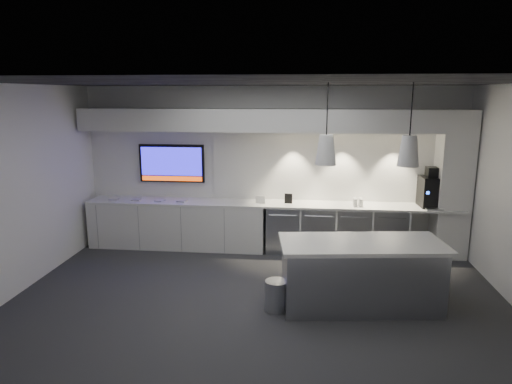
# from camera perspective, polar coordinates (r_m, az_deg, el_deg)

# --- Properties ---
(floor) EXTENTS (7.00, 7.00, 0.00)m
(floor) POSITION_cam_1_polar(r_m,az_deg,el_deg) (6.62, 0.24, -13.42)
(floor) COLOR #2F2F31
(floor) RESTS_ON ground
(ceiling) EXTENTS (7.00, 7.00, 0.00)m
(ceiling) POSITION_cam_1_polar(r_m,az_deg,el_deg) (5.97, 0.26, 13.54)
(ceiling) COLOR black
(ceiling) RESTS_ON wall_back
(wall_back) EXTENTS (7.00, 0.00, 7.00)m
(wall_back) POSITION_cam_1_polar(r_m,az_deg,el_deg) (8.56, 1.95, 3.06)
(wall_back) COLOR white
(wall_back) RESTS_ON floor
(wall_front) EXTENTS (7.00, 0.00, 7.00)m
(wall_front) POSITION_cam_1_polar(r_m,az_deg,el_deg) (3.74, -3.68, -9.17)
(wall_front) COLOR white
(wall_front) RESTS_ON floor
(wall_left) EXTENTS (0.00, 7.00, 7.00)m
(wall_left) POSITION_cam_1_polar(r_m,az_deg,el_deg) (7.34, -28.06, 0.07)
(wall_left) COLOR white
(wall_left) RESTS_ON floor
(back_counter) EXTENTS (6.80, 0.65, 0.04)m
(back_counter) POSITION_cam_1_polar(r_m,az_deg,el_deg) (8.37, 1.75, -1.49)
(back_counter) COLOR white
(back_counter) RESTS_ON left_base_cabinets
(left_base_cabinets) EXTENTS (3.30, 0.63, 0.86)m
(left_base_cabinets) POSITION_cam_1_polar(r_m,az_deg,el_deg) (8.79, -9.75, -4.03)
(left_base_cabinets) COLOR silver
(left_base_cabinets) RESTS_ON floor
(fridge_unit_a) EXTENTS (0.60, 0.61, 0.85)m
(fridge_unit_a) POSITION_cam_1_polar(r_m,az_deg,el_deg) (8.47, 3.43, -4.52)
(fridge_unit_a) COLOR #989BA1
(fridge_unit_a) RESTS_ON floor
(fridge_unit_b) EXTENTS (0.60, 0.61, 0.85)m
(fridge_unit_b) POSITION_cam_1_polar(r_m,az_deg,el_deg) (8.47, 7.70, -4.61)
(fridge_unit_b) COLOR #989BA1
(fridge_unit_b) RESTS_ON floor
(fridge_unit_c) EXTENTS (0.60, 0.61, 0.85)m
(fridge_unit_c) POSITION_cam_1_polar(r_m,az_deg,el_deg) (8.52, 11.95, -4.68)
(fridge_unit_c) COLOR #989BA1
(fridge_unit_c) RESTS_ON floor
(fridge_unit_d) EXTENTS (0.60, 0.61, 0.85)m
(fridge_unit_d) POSITION_cam_1_polar(r_m,az_deg,el_deg) (8.61, 16.14, -4.73)
(fridge_unit_d) COLOR #989BA1
(fridge_unit_d) RESTS_ON floor
(backsplash) EXTENTS (4.60, 0.03, 1.30)m
(backsplash) POSITION_cam_1_polar(r_m,az_deg,el_deg) (8.54, 10.01, 3.19)
(backsplash) COLOR silver
(backsplash) RESTS_ON wall_back
(soffit) EXTENTS (6.90, 0.60, 0.40)m
(soffit) POSITION_cam_1_polar(r_m,az_deg,el_deg) (8.17, 1.84, 8.97)
(soffit) COLOR silver
(soffit) RESTS_ON wall_back
(column) EXTENTS (0.55, 0.55, 2.60)m
(column) POSITION_cam_1_polar(r_m,az_deg,el_deg) (8.68, 23.36, 0.84)
(column) COLOR silver
(column) RESTS_ON floor
(wall_tv) EXTENTS (1.25, 0.07, 0.72)m
(wall_tv) POSITION_cam_1_polar(r_m,az_deg,el_deg) (8.84, -10.47, 3.55)
(wall_tv) COLOR black
(wall_tv) RESTS_ON wall_back
(island) EXTENTS (2.27, 1.19, 0.92)m
(island) POSITION_cam_1_polar(r_m,az_deg,el_deg) (6.44, 12.94, -9.97)
(island) COLOR #989BA1
(island) RESTS_ON floor
(bin) EXTENTS (0.35, 0.35, 0.42)m
(bin) POSITION_cam_1_polar(r_m,az_deg,el_deg) (6.27, 2.54, -12.81)
(bin) COLOR #989BA1
(bin) RESTS_ON floor
(coffee_machine) EXTENTS (0.41, 0.57, 0.71)m
(coffee_machine) POSITION_cam_1_polar(r_m,az_deg,el_deg) (8.60, 21.07, 0.18)
(coffee_machine) COLOR black
(coffee_machine) RESTS_ON back_counter
(sign_black) EXTENTS (0.14, 0.04, 0.18)m
(sign_black) POSITION_cam_1_polar(r_m,az_deg,el_deg) (8.32, 4.07, -0.82)
(sign_black) COLOR black
(sign_black) RESTS_ON back_counter
(sign_white) EXTENTS (0.18, 0.05, 0.14)m
(sign_white) POSITION_cam_1_polar(r_m,az_deg,el_deg) (8.30, 0.54, -0.96)
(sign_white) COLOR white
(sign_white) RESTS_ON back_counter
(cup_cluster) EXTENTS (0.17, 0.17, 0.14)m
(cup_cluster) POSITION_cam_1_polar(r_m,az_deg,el_deg) (8.29, 12.62, -1.27)
(cup_cluster) COLOR silver
(cup_cluster) RESTS_ON back_counter
(tray_a) EXTENTS (0.17, 0.17, 0.02)m
(tray_a) POSITION_cam_1_polar(r_m,az_deg,el_deg) (9.01, -17.35, -0.84)
(tray_a) COLOR #A9A9A9
(tray_a) RESTS_ON back_counter
(tray_b) EXTENTS (0.16, 0.16, 0.02)m
(tray_b) POSITION_cam_1_polar(r_m,az_deg,el_deg) (8.84, -14.75, -0.94)
(tray_b) COLOR #A9A9A9
(tray_b) RESTS_ON back_counter
(tray_c) EXTENTS (0.19, 0.19, 0.02)m
(tray_c) POSITION_cam_1_polar(r_m,az_deg,el_deg) (8.67, -11.96, -1.05)
(tray_c) COLOR #A9A9A9
(tray_c) RESTS_ON back_counter
(tray_d) EXTENTS (0.18, 0.18, 0.02)m
(tray_d) POSITION_cam_1_polar(r_m,az_deg,el_deg) (8.56, -9.27, -1.12)
(tray_d) COLOR #A9A9A9
(tray_d) RESTS_ON back_counter
(pendant_left) EXTENTS (0.27, 0.27, 1.09)m
(pendant_left) POSITION_cam_1_polar(r_m,az_deg,el_deg) (5.97, 8.75, 5.25)
(pendant_left) COLOR silver
(pendant_left) RESTS_ON ceiling
(pendant_right) EXTENTS (0.27, 0.27, 1.09)m
(pendant_right) POSITION_cam_1_polar(r_m,az_deg,el_deg) (6.11, 18.55, 4.91)
(pendant_right) COLOR silver
(pendant_right) RESTS_ON ceiling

